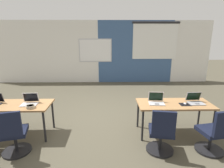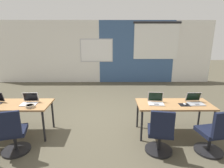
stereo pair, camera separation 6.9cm
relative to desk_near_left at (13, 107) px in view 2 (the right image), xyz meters
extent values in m
plane|color=#4C4738|center=(1.75, 0.60, -0.66)|extent=(24.00, 24.00, 0.00)
cube|color=silver|center=(1.75, 4.80, 0.74)|extent=(10.00, 0.20, 2.80)
cube|color=#385684|center=(3.31, 4.69, 0.74)|extent=(3.40, 0.01, 2.80)
cube|color=#B7B7BC|center=(1.47, 4.69, 0.83)|extent=(1.48, 0.02, 1.04)
cube|color=white|center=(1.47, 4.68, 0.83)|extent=(1.40, 0.02, 0.96)
cube|color=white|center=(4.17, 4.67, 1.22)|extent=(2.00, 0.02, 1.55)
cylinder|color=black|center=(4.17, 4.67, 2.04)|extent=(2.10, 0.10, 0.10)
cube|color=#A37547|center=(0.00, 0.00, 0.04)|extent=(1.60, 0.70, 0.04)
cylinder|color=black|center=(0.74, -0.30, -0.32)|extent=(0.04, 0.04, 0.68)
cylinder|color=black|center=(0.74, 0.30, -0.32)|extent=(0.04, 0.04, 0.68)
cube|color=#A37547|center=(3.50, 0.00, 0.04)|extent=(1.60, 0.70, 0.04)
cylinder|color=black|center=(2.76, -0.30, -0.32)|extent=(0.04, 0.04, 0.68)
cylinder|color=black|center=(4.24, -0.30, -0.32)|extent=(0.04, 0.04, 0.68)
cylinder|color=black|center=(2.76, 0.30, -0.32)|extent=(0.04, 0.04, 0.68)
cylinder|color=black|center=(4.24, 0.30, -0.32)|extent=(0.04, 0.04, 0.68)
cube|color=#B7B7BC|center=(3.10, -0.03, 0.07)|extent=(0.35, 0.26, 0.02)
cube|color=#4C4C4F|center=(3.09, -0.09, 0.08)|extent=(0.09, 0.07, 0.00)
cube|color=#B7B7BC|center=(3.11, 0.10, 0.19)|extent=(0.33, 0.08, 0.22)
cube|color=black|center=(3.11, 0.10, 0.19)|extent=(0.30, 0.06, 0.19)
cylinder|color=black|center=(3.04, -0.64, -0.64)|extent=(0.52, 0.52, 0.04)
cylinder|color=black|center=(3.04, -0.64, -0.45)|extent=(0.06, 0.06, 0.34)
cube|color=black|center=(3.04, -0.64, -0.24)|extent=(0.51, 0.51, 0.08)
cube|color=black|center=(3.00, -0.89, 0.03)|extent=(0.40, 0.13, 0.46)
sphere|color=black|center=(3.08, -0.41, -0.64)|extent=(0.04, 0.04, 0.04)
sphere|color=black|center=(3.25, -0.75, -0.64)|extent=(0.04, 0.04, 0.04)
sphere|color=black|center=(2.81, -0.68, -0.64)|extent=(0.04, 0.04, 0.04)
cube|color=#9E9EA3|center=(3.96, -0.04, 0.07)|extent=(0.34, 0.24, 0.02)
cube|color=#4C4C4F|center=(3.96, -0.10, 0.08)|extent=(0.09, 0.06, 0.00)
cube|color=#9E9EA3|center=(3.95, 0.11, 0.18)|extent=(0.33, 0.09, 0.21)
cube|color=black|center=(3.95, 0.10, 0.18)|extent=(0.30, 0.08, 0.18)
cube|color=black|center=(3.70, -0.08, 0.06)|extent=(0.22, 0.19, 0.00)
ellipsoid|color=#B2B2B7|center=(3.70, -0.08, 0.08)|extent=(0.06, 0.10, 0.03)
cylinder|color=black|center=(3.99, -0.67, -0.64)|extent=(0.52, 0.52, 0.04)
cylinder|color=black|center=(3.99, -0.67, -0.45)|extent=(0.06, 0.06, 0.34)
cube|color=black|center=(3.99, -0.67, -0.24)|extent=(0.51, 0.51, 0.08)
cube|color=black|center=(4.04, -0.92, 0.03)|extent=(0.40, 0.13, 0.46)
sphere|color=black|center=(3.95, -0.44, -0.64)|extent=(0.04, 0.04, 0.04)
sphere|color=black|center=(4.22, -0.70, -0.64)|extent=(0.04, 0.04, 0.04)
sphere|color=black|center=(3.79, -0.79, -0.64)|extent=(0.04, 0.04, 0.04)
cube|color=silver|center=(0.37, -0.04, 0.07)|extent=(0.34, 0.25, 0.02)
cube|color=#4C4C4F|center=(0.37, -0.09, 0.08)|extent=(0.09, 0.07, 0.00)
cube|color=silver|center=(0.36, 0.10, 0.18)|extent=(0.33, 0.08, 0.21)
cube|color=black|center=(0.36, 0.10, 0.19)|extent=(0.30, 0.07, 0.19)
cylinder|color=black|center=(0.30, -0.63, -0.64)|extent=(0.52, 0.52, 0.04)
cylinder|color=black|center=(0.30, -0.63, -0.45)|extent=(0.06, 0.06, 0.34)
cube|color=black|center=(0.30, -0.63, -0.24)|extent=(0.54, 0.54, 0.08)
cube|color=black|center=(0.37, -0.88, 0.03)|extent=(0.40, 0.16, 0.46)
sphere|color=black|center=(0.25, -0.41, -0.64)|extent=(0.04, 0.04, 0.04)
sphere|color=black|center=(0.54, -0.65, -0.64)|extent=(0.04, 0.04, 0.04)
sphere|color=black|center=(0.11, -0.76, -0.64)|extent=(0.04, 0.04, 0.04)
cylinder|color=tan|center=(0.47, -0.21, 0.09)|extent=(0.17, 0.17, 0.05)
torus|color=tan|center=(0.47, -0.21, 0.11)|extent=(0.18, 0.18, 0.02)
cylinder|color=#B26628|center=(0.47, -0.21, 0.11)|extent=(0.14, 0.14, 0.01)
camera|label=1|loc=(2.06, -3.69, 1.50)|focal=29.17mm
camera|label=2|loc=(2.13, -3.69, 1.50)|focal=29.17mm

